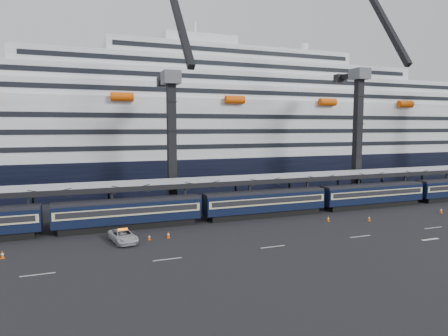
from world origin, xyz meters
The scene contains 14 objects.
ground centered at (0.00, 0.00, 0.00)m, with size 260.00×260.00×0.00m, color black.
lane_markings centered at (8.15, -5.23, 0.01)m, with size 111.00×4.27×0.02m.
train centered at (-4.65, 10.00, 2.20)m, with size 133.05×3.00×4.05m.
canopy centered at (0.00, 14.00, 5.25)m, with size 130.00×6.25×5.53m.
cruise_ship centered at (-1.08, 45.99, 12.34)m, with size 214.09×28.84×34.00m.
crane_dark_near centered at (-20.00, 18.59, 11.93)m, with size 4.50×17.75×35.08m.
crane_dark_mid centered at (15.00, 17.59, 13.36)m, with size 4.50×18.24×39.64m.
pickup_truck centered at (-29.51, 3.78, 0.73)m, with size 2.43×5.26×1.46m, color #AFB0B6.
traffic_cone_a centered at (-41.74, 2.25, 0.41)m, with size 0.42×0.42×0.84m.
traffic_cone_b centered at (-24.17, 3.71, 0.41)m, with size 0.41×0.41×0.82m.
traffic_cone_c centered at (-26.50, 3.64, 0.35)m, with size 0.35×0.35×0.70m.
traffic_cone_d centered at (-0.96, 4.06, 0.38)m, with size 0.39×0.39×0.77m.
traffic_cone_e centered at (4.68, 2.21, 0.39)m, with size 0.40×0.40×0.79m.
traffic_cone_f centered at (18.93, 2.57, 0.42)m, with size 0.43×0.43×0.86m.
Camera 1 is at (-34.50, -42.81, 13.40)m, focal length 32.00 mm.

